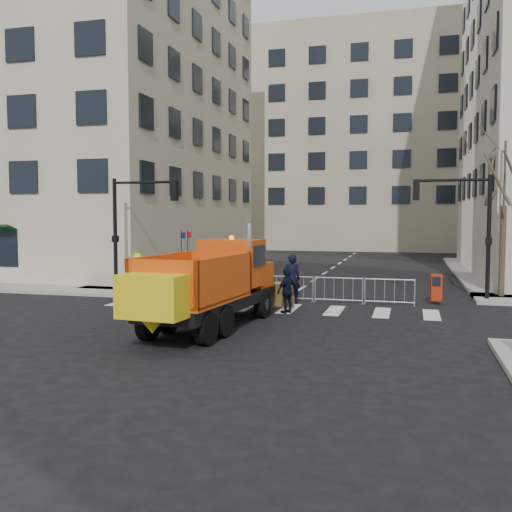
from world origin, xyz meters
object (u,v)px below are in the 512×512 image
(cop_c, at_px, (287,291))
(newspaper_box, at_px, (436,287))
(plow_truck, at_px, (208,283))
(cop_a, at_px, (292,279))
(worker, at_px, (137,270))
(cop_b, at_px, (258,286))

(cop_c, relative_size, newspaper_box, 1.52)
(plow_truck, distance_m, cop_c, 4.14)
(cop_a, distance_m, cop_c, 2.46)
(worker, distance_m, newspaper_box, 14.36)
(cop_a, bearing_deg, worker, -41.20)
(plow_truck, height_order, worker, plow_truck)
(plow_truck, xyz_separation_m, cop_a, (1.48, 6.09, -0.49))
(cop_b, height_order, worker, cop_b)
(cop_a, xyz_separation_m, newspaper_box, (5.85, 1.39, -0.33))
(plow_truck, height_order, cop_c, plow_truck)
(cop_b, bearing_deg, newspaper_box, -162.40)
(cop_b, bearing_deg, cop_c, -179.05)
(plow_truck, height_order, cop_b, plow_truck)
(cop_c, xyz_separation_m, worker, (-8.79, 5.10, 0.14))
(cop_a, bearing_deg, cop_c, 74.29)
(worker, bearing_deg, cop_c, -39.70)
(cop_a, relative_size, worker, 1.25)
(cop_c, bearing_deg, cop_a, -138.37)
(worker, height_order, newspaper_box, worker)
(worker, bearing_deg, plow_truck, -61.05)
(cop_c, bearing_deg, cop_b, -40.97)
(cop_c, bearing_deg, plow_truck, 7.22)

